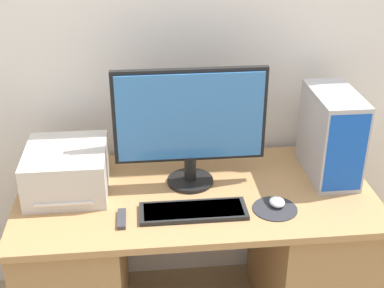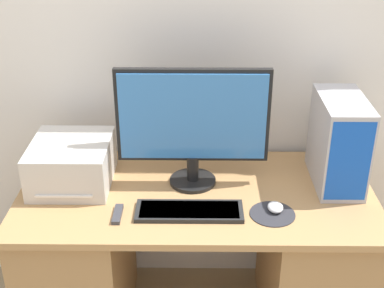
{
  "view_description": "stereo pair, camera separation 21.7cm",
  "coord_description": "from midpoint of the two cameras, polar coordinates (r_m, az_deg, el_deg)",
  "views": [
    {
      "loc": [
        -0.21,
        -1.56,
        1.96
      ],
      "look_at": [
        -0.02,
        0.37,
        0.98
      ],
      "focal_mm": 50.0,
      "sensor_mm": 36.0,
      "label": 1
    },
    {
      "loc": [
        0.0,
        -1.57,
        1.96
      ],
      "look_at": [
        -0.02,
        0.37,
        0.98
      ],
      "focal_mm": 50.0,
      "sensor_mm": 36.0,
      "label": 2
    }
  ],
  "objects": [
    {
      "name": "wall_back",
      "position": [
        2.43,
        2.95,
        12.76
      ],
      "size": [
        6.4,
        0.13,
        2.76
      ],
      "color": "white",
      "rests_on": "ground_plane"
    },
    {
      "name": "desk",
      "position": [
        2.49,
        2.94,
        -12.22
      ],
      "size": [
        1.51,
        0.74,
        0.75
      ],
      "color": "tan",
      "rests_on": "ground_plane"
    },
    {
      "name": "monitor",
      "position": [
        2.21,
        2.83,
        2.37
      ],
      "size": [
        0.64,
        0.2,
        0.52
      ],
      "color": "black",
      "rests_on": "desk"
    },
    {
      "name": "keyboard",
      "position": [
        2.14,
        2.57,
        -7.23
      ],
      "size": [
        0.43,
        0.15,
        0.02
      ],
      "color": "black",
      "rests_on": "desk"
    },
    {
      "name": "mousepad",
      "position": [
        2.18,
        11.38,
        -7.41
      ],
      "size": [
        0.18,
        0.18,
        0.0
      ],
      "color": "#2D2D33",
      "rests_on": "desk"
    },
    {
      "name": "mouse",
      "position": [
        2.19,
        11.67,
        -6.7
      ],
      "size": [
        0.06,
        0.08,
        0.03
      ],
      "color": "silver",
      "rests_on": "mousepad"
    },
    {
      "name": "computer_tower",
      "position": [
        2.37,
        17.89,
        0.14
      ],
      "size": [
        0.19,
        0.37,
        0.39
      ],
      "color": "#B2B2B7",
      "rests_on": "desk"
    },
    {
      "name": "printer",
      "position": [
        2.33,
        -10.19,
        -2.12
      ],
      "size": [
        0.33,
        0.37,
        0.19
      ],
      "color": "beige",
      "rests_on": "desk"
    },
    {
      "name": "remote_control",
      "position": [
        2.13,
        -5.11,
        -7.56
      ],
      "size": [
        0.03,
        0.13,
        0.02
      ],
      "color": "#38383D",
      "rests_on": "desk"
    }
  ]
}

